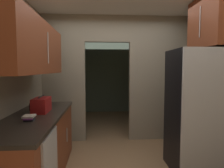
# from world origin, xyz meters

# --- Properties ---
(kitchen_partition) EXTENTS (3.01, 0.12, 2.59)m
(kitchen_partition) POSITION_xyz_m (0.05, 1.51, 1.38)
(kitchen_partition) COLOR gray
(kitchen_partition) RESTS_ON ground
(adjoining_room_shell) EXTENTS (3.01, 2.83, 2.59)m
(adjoining_room_shell) POSITION_xyz_m (0.00, 3.39, 1.30)
(adjoining_room_shell) COLOR slate
(adjoining_room_shell) RESTS_ON ground
(refrigerator) EXTENTS (0.79, 0.71, 1.78)m
(refrigerator) POSITION_xyz_m (1.11, 0.17, 0.89)
(refrigerator) COLOR black
(refrigerator) RESTS_ON ground
(lower_cabinet_run) EXTENTS (0.66, 2.08, 0.90)m
(lower_cabinet_run) POSITION_xyz_m (-1.17, -0.01, 0.45)
(lower_cabinet_run) COLOR brown
(lower_cabinet_run) RESTS_ON ground
(upper_cabinet_counterside) EXTENTS (0.36, 1.87, 0.66)m
(upper_cabinet_counterside) POSITION_xyz_m (-1.17, -0.01, 1.77)
(upper_cabinet_counterside) COLOR brown
(upper_cabinet_fridgeside) EXTENTS (0.36, 0.87, 0.76)m
(upper_cabinet_fridgeside) POSITION_xyz_m (1.32, 0.27, 2.19)
(upper_cabinet_fridgeside) COLOR brown
(boombox) EXTENTS (0.20, 0.35, 0.23)m
(boombox) POSITION_xyz_m (-1.15, 0.17, 1.00)
(boombox) COLOR maroon
(boombox) RESTS_ON lower_cabinet_run
(book_stack) EXTENTS (0.14, 0.17, 0.06)m
(book_stack) POSITION_xyz_m (-1.16, -0.28, 0.94)
(book_stack) COLOR black
(book_stack) RESTS_ON lower_cabinet_run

